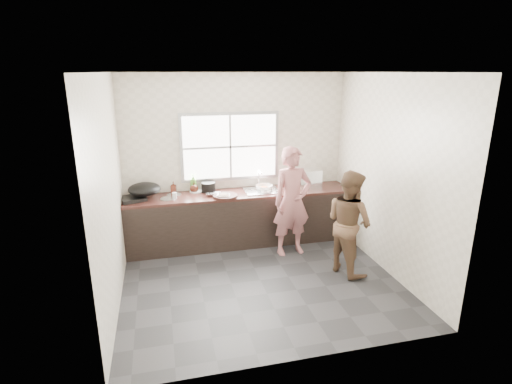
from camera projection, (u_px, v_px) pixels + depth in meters
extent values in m
cube|color=#2A2A2C|center=(260.00, 280.00, 5.40)|extent=(3.60, 3.20, 0.01)
cube|color=silver|center=(261.00, 72.00, 4.62)|extent=(3.60, 3.20, 0.01)
cube|color=beige|center=(236.00, 158.00, 6.50)|extent=(3.60, 0.01, 2.70)
cube|color=beige|center=(109.00, 194.00, 4.60)|extent=(0.01, 3.20, 2.70)
cube|color=silver|center=(389.00, 176.00, 5.42)|extent=(0.01, 3.20, 2.70)
cube|color=beige|center=(305.00, 232.00, 3.52)|extent=(3.60, 0.01, 2.70)
cube|color=black|center=(241.00, 219.00, 6.48)|extent=(3.60, 0.62, 0.82)
cube|color=#341A15|center=(240.00, 194.00, 6.36)|extent=(3.60, 0.64, 0.04)
cube|color=silver|center=(262.00, 191.00, 6.43)|extent=(0.55, 0.45, 0.02)
cylinder|color=silver|center=(259.00, 179.00, 6.57)|extent=(0.02, 0.02, 0.30)
cube|color=#9EA0A5|center=(230.00, 147.00, 6.41)|extent=(1.60, 0.05, 1.10)
cube|color=white|center=(230.00, 147.00, 6.38)|extent=(1.50, 0.01, 1.00)
imported|color=#AF696A|center=(292.00, 205.00, 6.01)|extent=(0.61, 0.44, 1.56)
imported|color=brown|center=(349.00, 222.00, 5.46)|extent=(0.74, 0.84, 1.46)
cylinder|color=black|center=(225.00, 196.00, 6.11)|extent=(0.43, 0.43, 0.04)
cube|color=silver|center=(213.00, 193.00, 6.17)|extent=(0.23, 0.14, 0.01)
imported|color=silver|center=(223.00, 196.00, 6.08)|extent=(0.25, 0.25, 0.05)
imported|color=silver|center=(264.00, 188.00, 6.46)|extent=(0.24, 0.24, 0.07)
imported|color=white|center=(266.00, 191.00, 6.31)|extent=(0.25, 0.25, 0.06)
cylinder|color=black|center=(208.00, 187.00, 6.35)|extent=(0.25, 0.25, 0.16)
cylinder|color=white|center=(196.00, 191.00, 6.39)|extent=(0.27, 0.27, 0.02)
imported|color=#447A28|center=(193.00, 183.00, 6.36)|extent=(0.13, 0.13, 0.29)
imported|color=#491C12|center=(173.00, 188.00, 6.31)|extent=(0.09, 0.09, 0.17)
imported|color=#3E180F|center=(194.00, 187.00, 6.35)|extent=(0.15, 0.15, 0.16)
cylinder|color=silver|center=(175.00, 196.00, 6.02)|extent=(0.08, 0.08, 0.10)
cube|color=black|center=(132.00, 199.00, 5.96)|extent=(0.44, 0.44, 0.05)
ellipsoid|color=black|center=(144.00, 189.00, 6.00)|extent=(0.57, 0.57, 0.18)
cube|color=white|center=(308.00, 178.00, 6.64)|extent=(0.40, 0.30, 0.29)
cylinder|color=silver|center=(174.00, 195.00, 6.21)|extent=(0.29, 0.29, 0.01)
cylinder|color=#B6BABD|center=(168.00, 199.00, 6.03)|extent=(0.28, 0.28, 0.01)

